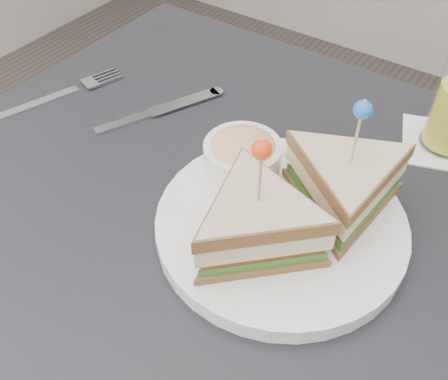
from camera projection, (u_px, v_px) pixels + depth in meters
table at (213, 263)px, 0.62m from camera, size 0.80×0.80×0.75m
plate_meal at (291, 203)px, 0.52m from camera, size 0.33×0.33×0.16m
cutlery_fork at (65, 93)px, 0.74m from camera, size 0.08×0.20×0.01m
cutlery_knife at (156, 112)px, 0.70m from camera, size 0.10×0.19×0.01m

